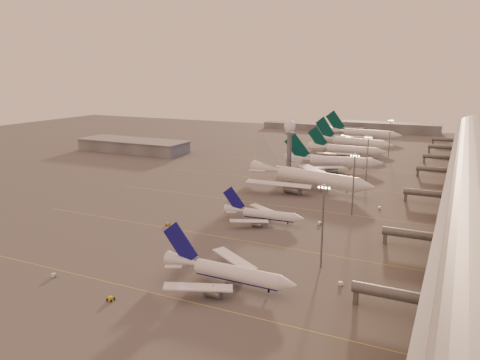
% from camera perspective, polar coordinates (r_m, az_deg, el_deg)
% --- Properties ---
extents(ground, '(700.00, 700.00, 0.00)m').
position_cam_1_polar(ground, '(165.78, -9.98, -6.92)').
color(ground, '#4F4C4C').
rests_on(ground, ground).
extents(taxiway_markings, '(180.00, 185.25, 0.02)m').
position_cam_1_polar(taxiway_markings, '(200.33, 6.51, -3.26)').
color(taxiway_markings, gold).
rests_on(taxiway_markings, ground).
extents(hangar, '(82.00, 27.00, 8.50)m').
position_cam_1_polar(hangar, '(343.99, -12.89, 4.13)').
color(hangar, slate).
rests_on(hangar, ground).
extents(radar_tower, '(6.40, 6.40, 31.10)m').
position_cam_1_polar(radar_tower, '(263.29, 6.06, 5.36)').
color(radar_tower, slate).
rests_on(radar_tower, ground).
extents(mast_a, '(3.60, 0.56, 25.00)m').
position_cam_1_polar(mast_a, '(137.27, 10.04, -5.13)').
color(mast_a, slate).
rests_on(mast_a, ground).
extents(mast_b, '(3.60, 0.56, 25.00)m').
position_cam_1_polar(mast_b, '(189.60, 13.67, -0.21)').
color(mast_b, slate).
rests_on(mast_b, ground).
extents(mast_c, '(3.60, 0.56, 25.00)m').
position_cam_1_polar(mast_c, '(243.48, 15.25, 2.61)').
color(mast_c, slate).
rests_on(mast_c, ground).
extents(mast_d, '(3.60, 0.56, 25.00)m').
position_cam_1_polar(mast_d, '(331.73, 17.79, 5.15)').
color(mast_d, slate).
rests_on(mast_d, ground).
extents(distant_horizon, '(165.00, 37.50, 9.00)m').
position_cam_1_polar(distant_horizon, '(462.90, 14.33, 6.24)').
color(distant_horizon, slate).
rests_on(distant_horizon, ground).
extents(narrowbody_near, '(39.94, 31.90, 15.61)m').
position_cam_1_polar(narrowbody_near, '(127.77, -1.49, -11.44)').
color(narrowbody_near, white).
rests_on(narrowbody_near, ground).
extents(narrowbody_mid, '(32.77, 26.12, 12.80)m').
position_cam_1_polar(narrowbody_mid, '(178.70, 2.86, -4.36)').
color(narrowbody_mid, white).
rests_on(narrowbody_mid, ground).
extents(widebody_white, '(67.98, 53.81, 24.37)m').
position_cam_1_polar(widebody_white, '(230.78, 8.44, -0.04)').
color(widebody_white, white).
rests_on(widebody_white, ground).
extents(greentail_a, '(56.41, 45.09, 20.75)m').
position_cam_1_polar(greentail_a, '(278.05, 11.35, 1.98)').
color(greentail_a, white).
rests_on(greentail_a, ground).
extents(greentail_b, '(53.40, 43.17, 19.41)m').
position_cam_1_polar(greentail_b, '(323.87, 12.83, 3.42)').
color(greentail_b, white).
rests_on(greentail_b, ground).
extents(greentail_c, '(61.39, 49.01, 22.67)m').
position_cam_1_polar(greentail_c, '(354.57, 13.60, 4.30)').
color(greentail_c, white).
rests_on(greentail_c, ground).
extents(greentail_d, '(65.02, 52.26, 23.64)m').
position_cam_1_polar(greentail_d, '(405.28, 14.74, 5.33)').
color(greentail_d, white).
rests_on(greentail_d, ground).
extents(gsv_truck_a, '(5.42, 5.04, 2.20)m').
position_cam_1_polar(gsv_truck_a, '(143.06, -21.62, -10.52)').
color(gsv_truck_a, white).
rests_on(gsv_truck_a, ground).
extents(gsv_tug_near, '(2.13, 3.53, 1.01)m').
position_cam_1_polar(gsv_tug_near, '(125.43, -15.48, -13.78)').
color(gsv_tug_near, yellow).
rests_on(gsv_tug_near, ground).
extents(gsv_catering_a, '(5.16, 2.89, 4.02)m').
position_cam_1_polar(gsv_catering_a, '(130.97, 12.27, -11.67)').
color(gsv_catering_a, white).
rests_on(gsv_catering_a, ground).
extents(gsv_tug_mid, '(3.45, 3.90, 0.96)m').
position_cam_1_polar(gsv_tug_mid, '(177.38, -8.80, -5.35)').
color(gsv_tug_mid, yellow).
rests_on(gsv_tug_mid, ground).
extents(gsv_truck_b, '(5.91, 2.78, 2.29)m').
position_cam_1_polar(gsv_truck_b, '(178.27, 9.81, -5.07)').
color(gsv_truck_b, white).
rests_on(gsv_truck_b, ground).
extents(gsv_truck_c, '(5.49, 4.12, 2.11)m').
position_cam_1_polar(gsv_truck_c, '(221.53, -0.76, -1.29)').
color(gsv_truck_c, yellow).
rests_on(gsv_truck_c, ground).
extents(gsv_catering_b, '(4.79, 3.20, 3.62)m').
position_cam_1_polar(gsv_catering_b, '(203.91, 16.71, -2.92)').
color(gsv_catering_b, white).
rests_on(gsv_catering_b, ground).
extents(gsv_tug_far, '(3.49, 4.54, 1.14)m').
position_cam_1_polar(gsv_tug_far, '(245.94, 6.19, -0.02)').
color(gsv_tug_far, yellow).
rests_on(gsv_tug_far, ground).
extents(gsv_truck_d, '(3.90, 5.86, 2.23)m').
position_cam_1_polar(gsv_truck_d, '(272.79, 3.22, 1.46)').
color(gsv_truck_d, white).
rests_on(gsv_truck_d, ground).
extents(gsv_tug_hangar, '(3.73, 2.83, 0.94)m').
position_cam_1_polar(gsv_tug_hangar, '(284.72, 13.28, 1.49)').
color(gsv_tug_hangar, yellow).
rests_on(gsv_tug_hangar, ground).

